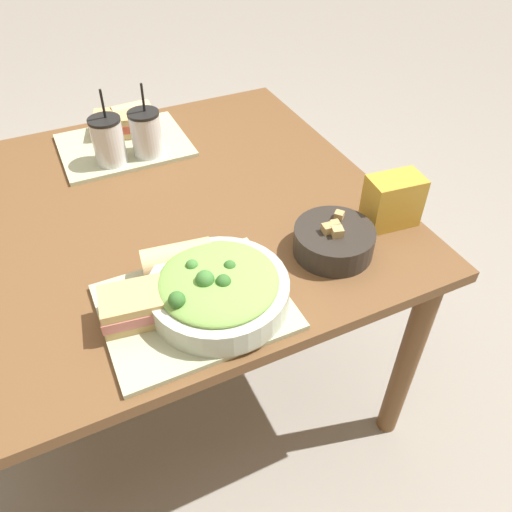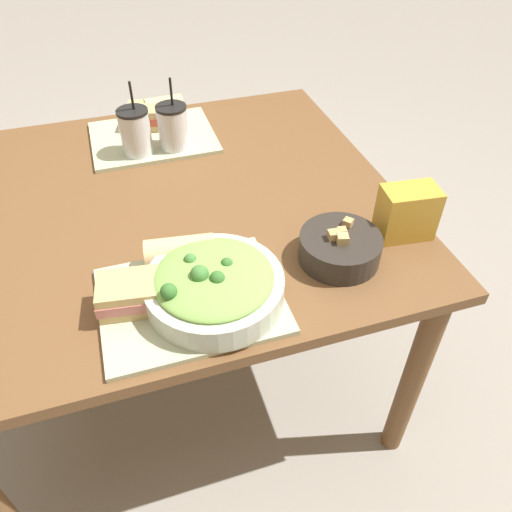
% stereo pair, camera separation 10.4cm
% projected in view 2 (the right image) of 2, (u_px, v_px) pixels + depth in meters
% --- Properties ---
extents(ground_plane, '(12.00, 12.00, 0.00)m').
position_uv_depth(ground_plane, '(192.00, 362.00, 1.78)').
color(ground_plane, gray).
extents(dining_table, '(1.18, 1.08, 0.71)m').
position_uv_depth(dining_table, '(173.00, 226.00, 1.36)').
color(dining_table, brown).
rests_on(dining_table, ground_plane).
extents(tray_near, '(0.37, 0.30, 0.01)m').
position_uv_depth(tray_near, '(191.00, 300.00, 1.03)').
color(tray_near, '#B2BC99').
rests_on(tray_near, dining_table).
extents(tray_far, '(0.37, 0.30, 0.01)m').
position_uv_depth(tray_far, '(153.00, 137.00, 1.54)').
color(tray_far, '#B2BC99').
rests_on(tray_far, dining_table).
extents(salad_bowl, '(0.28, 0.28, 0.10)m').
position_uv_depth(salad_bowl, '(214.00, 284.00, 1.01)').
color(salad_bowl, beige).
rests_on(salad_bowl, tray_near).
extents(soup_bowl, '(0.18, 0.18, 0.08)m').
position_uv_depth(soup_bowl, '(340.00, 247.00, 1.12)').
color(soup_bowl, '#2D2823').
rests_on(soup_bowl, dining_table).
extents(sandwich_near, '(0.14, 0.11, 0.06)m').
position_uv_depth(sandwich_near, '(130.00, 294.00, 1.00)').
color(sandwich_near, tan).
rests_on(sandwich_near, tray_near).
extents(baguette_near, '(0.16, 0.09, 0.07)m').
position_uv_depth(baguette_near, '(181.00, 252.00, 1.09)').
color(baguette_near, '#DBBC84').
rests_on(baguette_near, tray_near).
extents(sandwich_far, '(0.15, 0.13, 0.06)m').
position_uv_depth(sandwich_far, '(146.00, 116.00, 1.57)').
color(sandwich_far, tan).
rests_on(sandwich_far, tray_far).
extents(baguette_far, '(0.12, 0.08, 0.07)m').
position_uv_depth(baguette_far, '(165.00, 107.00, 1.61)').
color(baguette_far, '#DBBC84').
rests_on(baguette_far, tray_far).
extents(drink_cup_dark, '(0.09, 0.09, 0.22)m').
position_uv_depth(drink_cup_dark, '(136.00, 133.00, 1.42)').
color(drink_cup_dark, silver).
rests_on(drink_cup_dark, tray_far).
extents(drink_cup_red, '(0.09, 0.09, 0.21)m').
position_uv_depth(drink_cup_red, '(173.00, 128.00, 1.45)').
color(drink_cup_red, silver).
rests_on(drink_cup_red, tray_far).
extents(chip_bag, '(0.14, 0.09, 0.13)m').
position_uv_depth(chip_bag, '(407.00, 213.00, 1.16)').
color(chip_bag, gold).
rests_on(chip_bag, dining_table).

